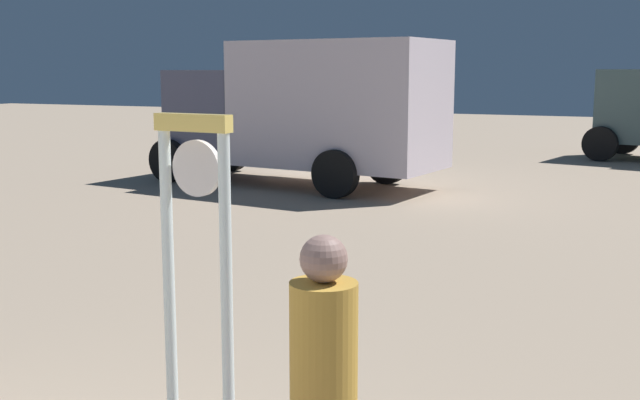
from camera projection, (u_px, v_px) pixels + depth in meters
name	position (u px, v px, depth m)	size (l,w,h in m)	color
standing_clock	(197.00, 256.00, 4.56)	(0.50, 0.12, 2.10)	white
person_near_clock	(324.00, 389.00, 3.56)	(0.31, 0.31, 1.63)	#BC3E6B
box_truck_near	(308.00, 108.00, 15.77)	(6.20, 2.96, 2.90)	silver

